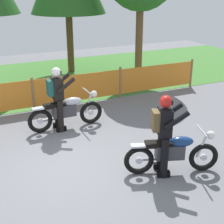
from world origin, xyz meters
name	(u,v)px	position (x,y,z in m)	size (l,w,h in m)	color
ground	(71,166)	(0.00, 0.00, -0.01)	(24.00, 24.00, 0.02)	slate
grass_verge	(17,83)	(0.00, 6.80, 0.01)	(24.00, 6.43, 0.01)	#427A33
barrier_fence	(33,94)	(0.00, 3.58, 0.54)	(11.76, 0.08, 1.05)	olive
motorcycle_lead	(67,111)	(0.53, 1.94, 0.47)	(2.06, 0.61, 0.97)	black
motorcycle_trailing	(173,153)	(1.83, -1.09, 0.45)	(1.90, 0.84, 0.93)	black
rider_lead	(57,95)	(0.31, 1.94, 0.95)	(0.67, 0.54, 1.69)	black
rider_trailing	(164,131)	(1.63, -1.02, 0.95)	(0.77, 0.67, 1.69)	black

